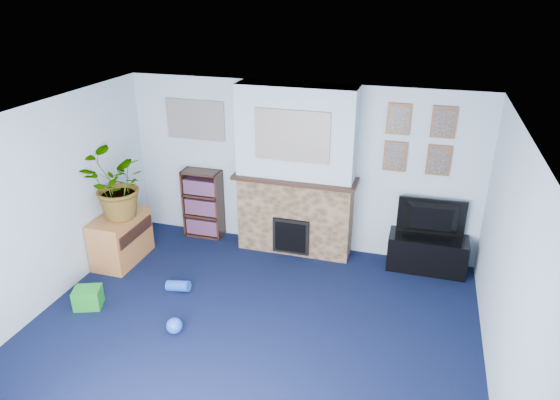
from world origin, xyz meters
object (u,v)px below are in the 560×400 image
(television, at_px, (431,219))
(sideboard, at_px, (121,237))
(tv_stand, at_px, (427,254))
(bookshelf, at_px, (203,205))

(television, distance_m, sideboard, 4.22)
(tv_stand, bearing_deg, bookshelf, 178.67)
(bookshelf, height_order, sideboard, bookshelf)
(television, relative_size, bookshelf, 0.84)
(television, bearing_deg, tv_stand, 87.74)
(tv_stand, relative_size, sideboard, 1.19)
(television, bearing_deg, sideboard, 11.07)
(tv_stand, xyz_separation_m, bookshelf, (-3.30, 0.08, 0.28))
(television, height_order, bookshelf, bookshelf)
(tv_stand, height_order, sideboard, sideboard)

